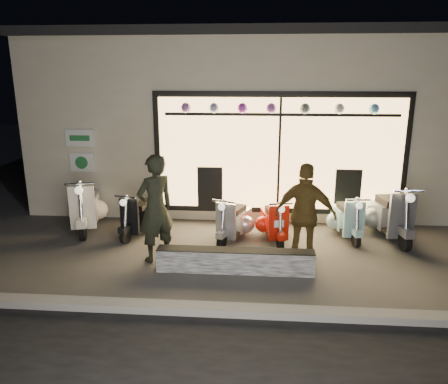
# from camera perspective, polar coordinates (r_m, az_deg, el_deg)

# --- Properties ---
(ground) EXTENTS (40.00, 40.00, 0.00)m
(ground) POSITION_cam_1_polar(r_m,az_deg,el_deg) (8.08, 1.68, -8.37)
(ground) COLOR #383533
(ground) RESTS_ON ground
(kerb) EXTENTS (40.00, 0.25, 0.12)m
(kerb) POSITION_cam_1_polar(r_m,az_deg,el_deg) (6.27, 0.70, -15.20)
(kerb) COLOR slate
(kerb) RESTS_ON ground
(shop_building) EXTENTS (10.20, 6.23, 4.20)m
(shop_building) POSITION_cam_1_polar(r_m,az_deg,el_deg) (12.43, 2.99, 10.00)
(shop_building) COLOR beige
(shop_building) RESTS_ON ground
(graffiti_barrier) EXTENTS (2.63, 0.28, 0.40)m
(graffiti_barrier) POSITION_cam_1_polar(r_m,az_deg,el_deg) (7.40, 1.48, -8.97)
(graffiti_barrier) COLOR black
(graffiti_barrier) RESTS_ON ground
(scooter_silver) EXTENTS (0.69, 1.25, 0.90)m
(scooter_silver) POSITION_cam_1_polar(r_m,az_deg,el_deg) (8.83, 1.50, -3.75)
(scooter_silver) COLOR black
(scooter_silver) RESTS_ON ground
(scooter_red) EXTENTS (0.54, 1.23, 0.87)m
(scooter_red) POSITION_cam_1_polar(r_m,az_deg,el_deg) (8.86, 6.44, -3.86)
(scooter_red) COLOR black
(scooter_red) RESTS_ON ground
(scooter_black) EXTENTS (0.64, 1.27, 0.91)m
(scooter_black) POSITION_cam_1_polar(r_m,az_deg,el_deg) (9.27, -10.59, -3.07)
(scooter_black) COLOR black
(scooter_black) RESTS_ON ground
(scooter_cream) EXTENTS (0.77, 1.57, 1.12)m
(scooter_cream) POSITION_cam_1_polar(r_m,az_deg,el_deg) (9.87, -17.53, -1.88)
(scooter_cream) COLOR black
(scooter_cream) RESTS_ON ground
(scooter_blue) EXTENTS (0.52, 1.27, 0.90)m
(scooter_blue) POSITION_cam_1_polar(r_m,az_deg,el_deg) (9.31, 15.61, -3.32)
(scooter_blue) COLOR black
(scooter_blue) RESTS_ON ground
(scooter_grey) EXTENTS (0.64, 1.58, 1.12)m
(scooter_grey) POSITION_cam_1_polar(r_m,az_deg,el_deg) (9.52, 20.64, -2.78)
(scooter_grey) COLOR black
(scooter_grey) RESTS_ON ground
(man) EXTENTS (0.82, 0.81, 1.91)m
(man) POSITION_cam_1_polar(r_m,az_deg,el_deg) (7.71, -8.94, -2.14)
(man) COLOR black
(man) RESTS_ON ground
(woman) EXTENTS (1.12, 0.68, 1.79)m
(woman) POSITION_cam_1_polar(r_m,az_deg,el_deg) (7.61, 10.60, -2.92)
(woman) COLOR brown
(woman) RESTS_ON ground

